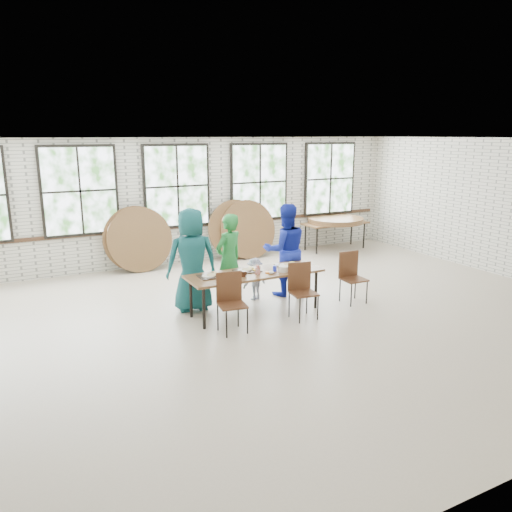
{
  "coord_description": "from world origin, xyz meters",
  "views": [
    {
      "loc": [
        -3.81,
        -6.92,
        3.07
      ],
      "look_at": [
        0.0,
        0.4,
        1.05
      ],
      "focal_mm": 35.0,
      "sensor_mm": 36.0,
      "label": 1
    }
  ],
  "objects_px": {
    "chair_near_left": "(231,297)",
    "storage_table": "(335,224)",
    "dining_table": "(255,275)",
    "chair_near_right": "(301,286)"
  },
  "relations": [
    {
      "from": "dining_table",
      "to": "storage_table",
      "type": "xyz_separation_m",
      "value": [
        4.25,
        3.44,
        -0.0
      ]
    },
    {
      "from": "dining_table",
      "to": "chair_near_left",
      "type": "relative_size",
      "value": 2.53
    },
    {
      "from": "chair_near_left",
      "to": "chair_near_right",
      "type": "xyz_separation_m",
      "value": [
        1.32,
        -0.01,
        0.0
      ]
    },
    {
      "from": "dining_table",
      "to": "storage_table",
      "type": "bearing_deg",
      "value": 39.26
    },
    {
      "from": "chair_near_left",
      "to": "storage_table",
      "type": "relative_size",
      "value": 0.52
    },
    {
      "from": "chair_near_right",
      "to": "storage_table",
      "type": "relative_size",
      "value": 0.52
    },
    {
      "from": "storage_table",
      "to": "chair_near_left",
      "type": "bearing_deg",
      "value": -142.33
    },
    {
      "from": "dining_table",
      "to": "chair_near_right",
      "type": "relative_size",
      "value": 2.53
    },
    {
      "from": "dining_table",
      "to": "storage_table",
      "type": "height_order",
      "value": "same"
    },
    {
      "from": "chair_near_left",
      "to": "storage_table",
      "type": "distance_m",
      "value": 6.37
    }
  ]
}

